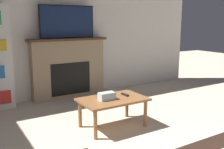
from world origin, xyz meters
TOP-DOWN VIEW (x-y plane):
  - wall_back at (0.00, 4.59)m, footprint 6.27×0.06m
  - fireplace at (0.08, 4.45)m, footprint 1.51×0.28m
  - tv at (0.08, 4.43)m, footprint 1.05×0.03m
  - coffee_table at (0.02, 2.74)m, footprint 0.90×0.57m
  - tissue_box at (-0.08, 2.74)m, footprint 0.22×0.12m
  - remote_control at (0.25, 2.78)m, footprint 0.04×0.15m

SIDE VIEW (x-z plane):
  - coffee_table at x=0.02m, z-range 0.15..0.56m
  - remote_control at x=0.25m, z-range 0.41..0.43m
  - tissue_box at x=-0.08m, z-range 0.41..0.51m
  - fireplace at x=0.08m, z-range 0.00..1.14m
  - wall_back at x=0.00m, z-range 0.00..2.70m
  - tv at x=0.08m, z-range 1.14..1.74m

